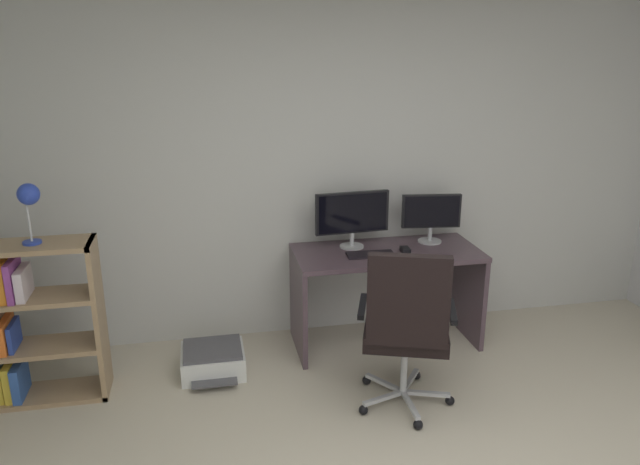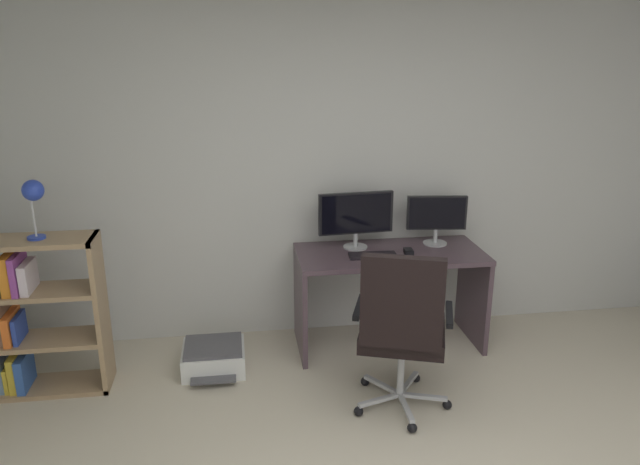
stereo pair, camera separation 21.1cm
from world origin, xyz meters
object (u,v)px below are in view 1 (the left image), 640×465
bookshelf (20,325)px  desk (386,276)px  computer_mouse (405,250)px  desk_lamp (29,199)px  keyboard (370,254)px  monitor_main (352,215)px  printer (213,360)px  office_chair (407,323)px  monitor_secondary (431,214)px

bookshelf → desk: bearing=6.7°
computer_mouse → desk_lamp: (-2.45, -0.23, 0.57)m
desk → keyboard: keyboard is taller
monitor_main → keyboard: 0.33m
desk → printer: size_ratio=2.90×
keyboard → desk_lamp: bearing=-171.8°
keyboard → office_chair: (-0.01, -0.82, -0.15)m
desk → desk_lamp: bearing=-172.8°
desk → printer: desk is taller
monitor_secondary → printer: (-1.69, -0.33, -0.88)m
computer_mouse → desk_lamp: desk_lamp is taller
monitor_main → monitor_secondary: bearing=0.0°
office_chair → printer: bearing=148.3°
desk → bookshelf: bearing=-173.3°
keyboard → monitor_secondary: bearing=24.7°
printer → computer_mouse: bearing=5.6°
bookshelf → printer: 1.26m
monitor_secondary → printer: size_ratio=0.95×
monitor_main → monitor_secondary: size_ratio=1.25×
bookshelf → monitor_secondary: bearing=8.3°
computer_mouse → bookshelf: bookshelf is taller
keyboard → bookshelf: bearing=-172.2°
desk_lamp → printer: 1.61m
desk → computer_mouse: computer_mouse is taller
bookshelf → desk_lamp: desk_lamp is taller
office_chair → bookshelf: (-2.33, 0.62, -0.08)m
printer → bookshelf: bearing=-175.5°
printer → monitor_main: bearing=17.0°
office_chair → desk_lamp: bearing=164.1°
computer_mouse → office_chair: (-0.28, -0.85, -0.16)m
computer_mouse → keyboard: bearing=-169.8°
computer_mouse → desk: bearing=158.0°
monitor_main → office_chair: 1.11m
monitor_main → printer: monitor_main is taller
keyboard → bookshelf: 2.36m
bookshelf → monitor_main: bearing=10.6°
keyboard → printer: bearing=-171.7°
monitor_main → desk_lamp: size_ratio=1.51×
monitor_secondary → desk_lamp: 2.77m
monitor_secondary → desk: bearing=-161.5°
office_chair → desk_lamp: size_ratio=2.96×
monitor_main → computer_mouse: size_ratio=5.63×
desk → desk_lamp: size_ratio=3.69×
desk → keyboard: (-0.15, -0.09, 0.21)m
keyboard → bookshelf: size_ratio=0.32×
monitor_main → bookshelf: monitor_main is taller
office_chair → bookshelf: office_chair is taller
desk → monitor_main: size_ratio=2.44×
desk → office_chair: 0.93m
monitor_main → bookshelf: 2.34m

